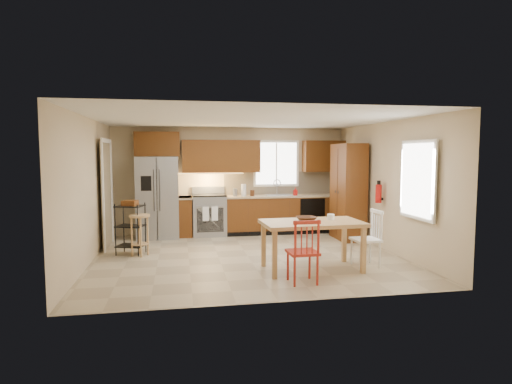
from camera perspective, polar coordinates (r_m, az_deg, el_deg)
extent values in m
plane|color=tan|center=(7.96, -1.12, -8.55)|extent=(5.50, 5.50, 0.00)
cube|color=silver|center=(7.76, -1.15, 9.69)|extent=(5.50, 5.00, 0.02)
cube|color=#CCB793|center=(10.23, -3.35, 1.56)|extent=(5.50, 0.02, 2.50)
cube|color=#CCB793|center=(5.32, 3.13, -1.69)|extent=(5.50, 0.02, 2.50)
cube|color=#CCB793|center=(7.82, -21.46, 0.13)|extent=(0.02, 5.00, 2.50)
cube|color=#CCB793|center=(8.63, 17.20, 0.69)|extent=(0.02, 5.00, 2.50)
cube|color=gray|center=(9.82, -12.96, -0.69)|extent=(0.92, 0.75, 1.82)
cube|color=gray|center=(9.95, -6.25, -3.13)|extent=(0.76, 0.63, 0.92)
cube|color=#5B2F10|center=(9.94, -9.43, -3.23)|extent=(0.30, 0.60, 0.90)
cube|color=#5B2F10|center=(10.26, 4.06, -2.93)|extent=(2.92, 0.60, 0.90)
cube|color=black|center=(10.13, 7.54, -3.05)|extent=(0.60, 0.02, 0.78)
cube|color=beige|center=(10.46, 3.70, 1.23)|extent=(2.92, 0.03, 0.55)
cube|color=#582F0E|center=(9.98, -13.04, 6.24)|extent=(1.00, 0.35, 0.55)
cube|color=#582F0E|center=(10.01, -4.67, 4.77)|extent=(1.80, 0.35, 0.75)
cube|color=#582F0E|center=(10.55, 9.02, 4.74)|extent=(1.00, 0.35, 0.75)
cube|color=white|center=(10.39, 2.71, 3.83)|extent=(1.12, 0.04, 1.12)
cube|color=gray|center=(10.16, 3.04, -0.67)|extent=(0.62, 0.46, 0.16)
cube|color=#FFBF66|center=(9.97, -6.35, 2.49)|extent=(1.60, 0.30, 0.01)
imported|color=#B20F0C|center=(10.15, 5.26, 0.08)|extent=(0.09, 0.09, 0.19)
cylinder|color=white|center=(9.94, -1.67, 0.25)|extent=(0.12, 0.12, 0.28)
cylinder|color=gray|center=(9.91, -2.81, -0.05)|extent=(0.11, 0.11, 0.18)
cylinder|color=#502B15|center=(9.94, -0.50, -0.15)|extent=(0.10, 0.10, 0.14)
cube|color=#5B2F10|center=(9.60, 12.18, 0.03)|extent=(0.50, 0.95, 2.10)
cylinder|color=#B20F0C|center=(8.73, 16.02, -0.22)|extent=(0.12, 0.12, 0.36)
cube|color=white|center=(7.58, 20.77, 1.53)|extent=(0.04, 1.02, 1.32)
cube|color=#8C7A59|center=(9.09, -19.34, -0.42)|extent=(0.04, 0.95, 2.10)
imported|color=#502B15|center=(6.93, 6.71, -3.97)|extent=(0.33, 0.33, 0.08)
cylinder|color=white|center=(7.16, 9.94, -3.47)|extent=(0.12, 0.12, 0.14)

